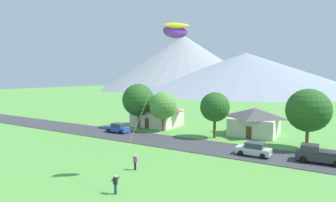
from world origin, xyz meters
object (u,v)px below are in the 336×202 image
object	(u,v)px
pickup_truck_charcoal_west_side	(319,154)
watcher_person	(135,162)
tree_near_left	(163,106)
tree_left_of_center	(215,107)
tree_center	(138,100)
tree_right_of_center	(308,110)
parked_car_blue_west_end	(118,128)
parked_car_silver_mid_west	(254,149)
kite_flyer_with_kite	(174,35)
house_leftmost	(157,113)
house_left_center	(255,121)

from	to	relation	value
pickup_truck_charcoal_west_side	watcher_person	size ratio (longest dim) A/B	3.14
tree_near_left	tree_left_of_center	size ratio (longest dim) A/B	0.97
tree_center	tree_right_of_center	size ratio (longest dim) A/B	1.02
tree_near_left	parked_car_blue_west_end	world-z (taller)	tree_near_left
tree_center	parked_car_blue_west_end	bearing A→B (deg)	-91.28
tree_center	parked_car_silver_mid_west	bearing A→B (deg)	-18.59
tree_center	kite_flyer_with_kite	distance (m)	29.17
pickup_truck_charcoal_west_side	parked_car_silver_mid_west	bearing A→B (deg)	-172.32
parked_car_blue_west_end	kite_flyer_with_kite	size ratio (longest dim) A/B	0.28
house_leftmost	tree_center	bearing A→B (deg)	-116.20
tree_left_of_center	pickup_truck_charcoal_west_side	world-z (taller)	tree_left_of_center
house_leftmost	tree_left_of_center	world-z (taller)	tree_left_of_center
parked_car_blue_west_end	tree_near_left	bearing A→B (deg)	42.05
house_left_center	pickup_truck_charcoal_west_side	xyz separation A→B (m)	(10.36, -12.01, -1.34)
parked_car_blue_west_end	tree_center	bearing A→B (deg)	88.72
tree_left_of_center	parked_car_blue_west_end	xyz separation A→B (m)	(-16.18, -5.05, -4.20)
house_left_center	tree_center	size ratio (longest dim) A/B	0.93
house_left_center	tree_left_of_center	bearing A→B (deg)	-131.31
house_left_center	parked_car_silver_mid_west	world-z (taller)	house_left_center
tree_right_of_center	watcher_person	distance (m)	24.67
tree_near_left	parked_car_silver_mid_west	distance (m)	20.22
pickup_truck_charcoal_west_side	watcher_person	xyz separation A→B (m)	(-16.80, -12.87, -0.18)
parked_car_silver_mid_west	tree_near_left	bearing A→B (deg)	157.21
tree_left_of_center	parked_car_blue_west_end	bearing A→B (deg)	-162.66
house_leftmost	house_left_center	xyz separation A→B (m)	(19.18, 1.05, -0.20)
tree_near_left	tree_right_of_center	distance (m)	23.74
tree_center	pickup_truck_charcoal_west_side	size ratio (longest dim) A/B	1.63
tree_center	house_leftmost	bearing A→B (deg)	63.80
tree_center	parked_car_silver_mid_west	xyz separation A→B (m)	(24.21, -8.14, -4.58)
tree_center	parked_car_blue_west_end	distance (m)	7.47
house_left_center	kite_flyer_with_kite	xyz separation A→B (m)	(-1.66, -24.93, 11.51)
parked_car_blue_west_end	tree_right_of_center	bearing A→B (deg)	9.33
house_leftmost	tree_right_of_center	xyz separation A→B (m)	(27.76, -4.79, 2.81)
tree_left_of_center	house_left_center	bearing A→B (deg)	48.69
tree_left_of_center	parked_car_blue_west_end	size ratio (longest dim) A/B	1.77
parked_car_silver_mid_west	kite_flyer_with_kite	size ratio (longest dim) A/B	0.28
tree_near_left	tree_right_of_center	bearing A→B (deg)	-1.34
parked_car_silver_mid_west	tree_center	bearing A→B (deg)	161.41
tree_right_of_center	watcher_person	xyz separation A→B (m)	(-15.03, -19.04, -4.53)
tree_right_of_center	pickup_truck_charcoal_west_side	xyz separation A→B (m)	(1.77, -6.17, -4.35)
house_left_center	tree_right_of_center	distance (m)	10.82
house_left_center	parked_car_blue_west_end	distance (m)	23.79
tree_right_of_center	parked_car_blue_west_end	bearing A→B (deg)	-170.67
tree_left_of_center	watcher_person	size ratio (longest dim) A/B	4.47
house_left_center	parked_car_blue_west_end	world-z (taller)	house_left_center
house_left_center	house_leftmost	bearing A→B (deg)	-176.86
house_leftmost	kite_flyer_with_kite	xyz separation A→B (m)	(17.52, -23.88, 11.31)
watcher_person	tree_near_left	bearing A→B (deg)	113.95
house_leftmost	tree_center	distance (m)	5.09
house_leftmost	tree_near_left	bearing A→B (deg)	-46.38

